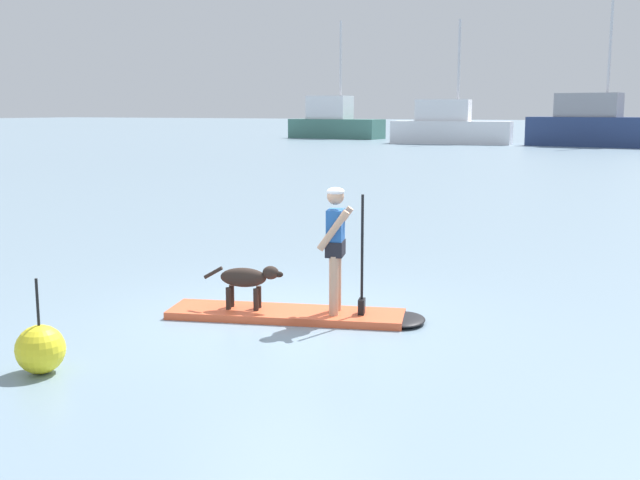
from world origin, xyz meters
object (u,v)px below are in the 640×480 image
at_px(person_paddler, 337,242).
at_px(moored_boat_far_port, 596,126).
at_px(paddleboard, 303,315).
at_px(moored_boat_far_starboard, 334,122).
at_px(moored_boat_center, 449,127).
at_px(marker_buoy, 40,349).
at_px(dog, 247,279).

relative_size(person_paddler, moored_boat_far_port, 0.15).
distance_m(paddleboard, moored_boat_far_starboard, 65.00).
xyz_separation_m(paddleboard, moored_boat_center, (-14.57, 52.08, 1.31)).
bearing_deg(marker_buoy, person_paddler, 60.45).
relative_size(paddleboard, moored_boat_far_port, 0.31).
bearing_deg(person_paddler, dog, -162.97).
bearing_deg(marker_buoy, paddleboard, 65.60).
bearing_deg(dog, person_paddler, 17.03).
relative_size(moored_boat_far_port, marker_buoy, 11.19).
height_order(dog, moored_boat_far_starboard, moored_boat_far_starboard).
distance_m(dog, moored_boat_far_starboard, 64.89).
distance_m(moored_boat_far_starboard, marker_buoy, 67.28).
xyz_separation_m(moored_boat_center, moored_boat_far_port, (11.19, 0.26, 0.18)).
relative_size(paddleboard, marker_buoy, 3.42).
bearing_deg(moored_boat_far_starboard, marker_buoy, -66.67).
xyz_separation_m(dog, moored_boat_center, (-13.85, 52.31, 0.85)).
height_order(paddleboard, marker_buoy, marker_buoy).
distance_m(person_paddler, moored_boat_far_starboard, 65.06).
height_order(paddleboard, moored_boat_far_starboard, moored_boat_far_starboard).
bearing_deg(moored_boat_far_port, marker_buoy, -87.98).
bearing_deg(marker_buoy, moored_boat_center, 103.39).
distance_m(moored_boat_center, moored_boat_far_port, 11.19).
relative_size(dog, marker_buoy, 1.05).
height_order(moored_boat_far_starboard, moored_boat_far_port, moored_boat_far_port).
bearing_deg(moored_boat_far_starboard, paddleboard, -64.42).
relative_size(person_paddler, dog, 1.55).
relative_size(moored_boat_center, marker_buoy, 9.58).
height_order(moored_boat_center, moored_boat_far_port, moored_boat_far_port).
distance_m(dog, moored_boat_center, 54.12).
bearing_deg(moored_boat_center, paddleboard, -74.37).
bearing_deg(paddleboard, dog, -162.97).
bearing_deg(person_paddler, moored_boat_center, 106.11).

